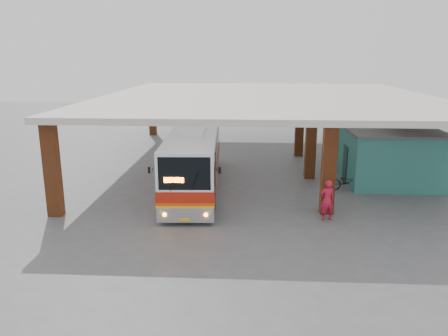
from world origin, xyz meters
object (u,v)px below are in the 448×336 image
pedestrian (327,200)px  coach_bus (195,157)px  red_chair (328,164)px  motorcycle (347,182)px

pedestrian → coach_bus: bearing=-49.1°
pedestrian → red_chair: bearing=-113.8°
coach_bus → pedestrian: size_ratio=6.48×
coach_bus → pedestrian: 8.01m
red_chair → motorcycle: bearing=-94.1°
pedestrian → red_chair: size_ratio=2.34×
coach_bus → red_chair: size_ratio=15.15×
coach_bus → red_chair: 9.27m
coach_bus → red_chair: bearing=25.2°
motorcycle → red_chair: (-0.22, 4.45, -0.12)m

